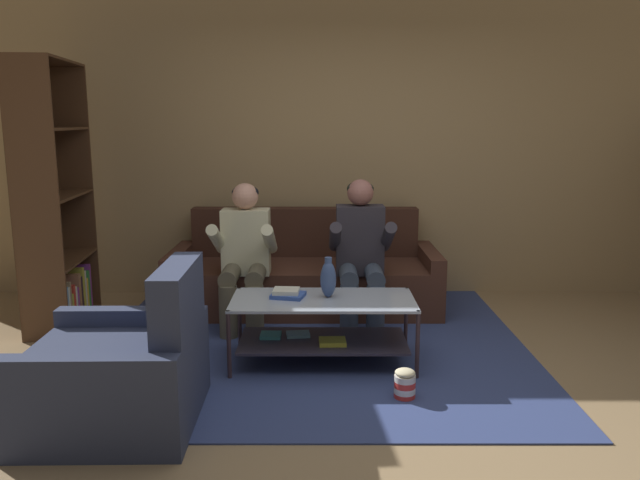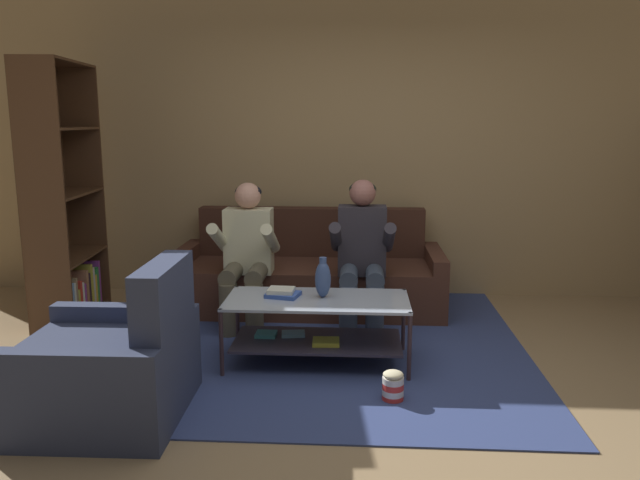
% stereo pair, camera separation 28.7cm
% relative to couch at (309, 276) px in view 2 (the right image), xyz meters
% --- Properties ---
extents(ground, '(16.80, 16.80, 0.00)m').
position_rel_couch_xyz_m(ground, '(0.49, -1.90, -0.28)').
color(ground, '#9B7F5A').
extents(back_partition, '(8.40, 0.12, 2.90)m').
position_rel_couch_xyz_m(back_partition, '(0.49, 0.56, 1.17)').
color(back_partition, tan).
rests_on(back_partition, ground).
extents(couch, '(2.31, 0.87, 0.85)m').
position_rel_couch_xyz_m(couch, '(0.00, 0.00, 0.00)').
color(couch, '#482A20').
rests_on(couch, ground).
extents(person_seated_left, '(0.50, 0.58, 1.15)m').
position_rel_couch_xyz_m(person_seated_left, '(-0.46, -0.52, 0.34)').
color(person_seated_left, brown).
rests_on(person_seated_left, ground).
extents(person_seated_right, '(0.50, 0.58, 1.18)m').
position_rel_couch_xyz_m(person_seated_right, '(0.46, -0.52, 0.36)').
color(person_seated_right, '#3A465A').
rests_on(person_seated_right, ground).
extents(coffee_table, '(1.23, 0.57, 0.46)m').
position_rel_couch_xyz_m(coffee_table, '(0.15, -1.30, 0.02)').
color(coffee_table, '#A8B6CB').
rests_on(coffee_table, ground).
extents(area_rug, '(3.11, 3.25, 0.01)m').
position_rel_couch_xyz_m(area_rug, '(0.08, -0.78, -0.28)').
color(area_rug, navy).
rests_on(area_rug, ground).
extents(vase, '(0.11, 0.11, 0.28)m').
position_rel_couch_xyz_m(vase, '(0.19, -1.26, 0.31)').
color(vase, '#385087').
rests_on(vase, coffee_table).
extents(book_stack, '(0.25, 0.22, 0.05)m').
position_rel_couch_xyz_m(book_stack, '(-0.08, -1.26, 0.20)').
color(book_stack, '#3758B4').
rests_on(book_stack, coffee_table).
extents(bookshelf, '(0.43, 0.96, 2.09)m').
position_rel_couch_xyz_m(bookshelf, '(-1.99, -0.45, 0.45)').
color(bookshelf, '#503420').
rests_on(bookshelf, ground).
extents(armchair, '(0.91, 0.91, 0.88)m').
position_rel_couch_xyz_m(armchair, '(-0.94, -2.14, -0.00)').
color(armchair, '#2F3853').
rests_on(armchair, ground).
extents(popcorn_tub, '(0.13, 0.13, 0.19)m').
position_rel_couch_xyz_m(popcorn_tub, '(0.64, -1.86, -0.19)').
color(popcorn_tub, red).
rests_on(popcorn_tub, ground).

